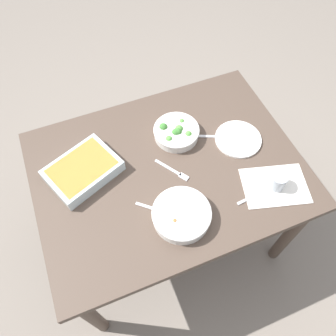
{
  "coord_description": "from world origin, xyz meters",
  "views": [
    {
      "loc": [
        -0.3,
        -0.74,
        2.02
      ],
      "look_at": [
        0.0,
        0.0,
        0.74
      ],
      "focal_mm": 35.69,
      "sensor_mm": 36.0,
      "label": 1
    }
  ],
  "objects_px": {
    "baking_dish": "(83,170)",
    "spoon_spare": "(260,193)",
    "side_plate": "(238,139)",
    "fork_on_table": "(174,171)",
    "stew_bowl": "(182,215)",
    "broccoli_bowl": "(176,132)",
    "spoon_by_stew": "(161,211)",
    "spoon_by_broccoli": "(195,136)",
    "drink_cup": "(277,182)"
  },
  "relations": [
    {
      "from": "baking_dish",
      "to": "spoon_spare",
      "type": "height_order",
      "value": "baking_dish"
    },
    {
      "from": "side_plate",
      "to": "fork_on_table",
      "type": "distance_m",
      "value": 0.36
    },
    {
      "from": "stew_bowl",
      "to": "broccoli_bowl",
      "type": "relative_size",
      "value": 1.12
    },
    {
      "from": "stew_bowl",
      "to": "spoon_by_stew",
      "type": "height_order",
      "value": "stew_bowl"
    },
    {
      "from": "broccoli_bowl",
      "to": "spoon_by_stew",
      "type": "xyz_separation_m",
      "value": [
        -0.21,
        -0.34,
        -0.03
      ]
    },
    {
      "from": "broccoli_bowl",
      "to": "spoon_spare",
      "type": "relative_size",
      "value": 1.24
    },
    {
      "from": "baking_dish",
      "to": "fork_on_table",
      "type": "height_order",
      "value": "baking_dish"
    },
    {
      "from": "spoon_by_stew",
      "to": "spoon_by_broccoli",
      "type": "height_order",
      "value": "same"
    },
    {
      "from": "stew_bowl",
      "to": "spoon_by_broccoli",
      "type": "xyz_separation_m",
      "value": [
        0.23,
        0.36,
        -0.03
      ]
    },
    {
      "from": "broccoli_bowl",
      "to": "baking_dish",
      "type": "bearing_deg",
      "value": -174.6
    },
    {
      "from": "spoon_by_stew",
      "to": "spoon_by_broccoli",
      "type": "bearing_deg",
      "value": 46.07
    },
    {
      "from": "baking_dish",
      "to": "drink_cup",
      "type": "bearing_deg",
      "value": -26.13
    },
    {
      "from": "stew_bowl",
      "to": "broccoli_bowl",
      "type": "distance_m",
      "value": 0.43
    },
    {
      "from": "fork_on_table",
      "to": "broccoli_bowl",
      "type": "bearing_deg",
      "value": 64.52
    },
    {
      "from": "broccoli_bowl",
      "to": "spoon_by_broccoli",
      "type": "bearing_deg",
      "value": -24.05
    },
    {
      "from": "spoon_spare",
      "to": "broccoli_bowl",
      "type": "bearing_deg",
      "value": 116.68
    },
    {
      "from": "side_plate",
      "to": "baking_dish",
      "type": "bearing_deg",
      "value": 173.07
    },
    {
      "from": "side_plate",
      "to": "spoon_by_stew",
      "type": "distance_m",
      "value": 0.52
    },
    {
      "from": "baking_dish",
      "to": "spoon_by_stew",
      "type": "relative_size",
      "value": 2.49
    },
    {
      "from": "broccoli_bowl",
      "to": "drink_cup",
      "type": "height_order",
      "value": "drink_cup"
    },
    {
      "from": "spoon_by_broccoli",
      "to": "spoon_spare",
      "type": "relative_size",
      "value": 0.95
    },
    {
      "from": "broccoli_bowl",
      "to": "side_plate",
      "type": "height_order",
      "value": "broccoli_bowl"
    },
    {
      "from": "drink_cup",
      "to": "fork_on_table",
      "type": "xyz_separation_m",
      "value": [
        -0.38,
        0.23,
        -0.04
      ]
    },
    {
      "from": "baking_dish",
      "to": "spoon_spare",
      "type": "relative_size",
      "value": 2.05
    },
    {
      "from": "fork_on_table",
      "to": "spoon_spare",
      "type": "bearing_deg",
      "value": -38.77
    },
    {
      "from": "spoon_spare",
      "to": "spoon_by_stew",
      "type": "bearing_deg",
      "value": 169.31
    },
    {
      "from": "drink_cup",
      "to": "fork_on_table",
      "type": "relative_size",
      "value": 0.54
    },
    {
      "from": "spoon_spare",
      "to": "side_plate",
      "type": "bearing_deg",
      "value": 79.92
    },
    {
      "from": "spoon_by_stew",
      "to": "broccoli_bowl",
      "type": "bearing_deg",
      "value": 58.25
    },
    {
      "from": "drink_cup",
      "to": "spoon_by_stew",
      "type": "xyz_separation_m",
      "value": [
        -0.51,
        0.07,
        -0.03
      ]
    },
    {
      "from": "baking_dish",
      "to": "spoon_by_broccoli",
      "type": "distance_m",
      "value": 0.55
    },
    {
      "from": "spoon_by_broccoli",
      "to": "spoon_spare",
      "type": "xyz_separation_m",
      "value": [
        0.13,
        -0.39,
        0.0
      ]
    },
    {
      "from": "stew_bowl",
      "to": "drink_cup",
      "type": "xyz_separation_m",
      "value": [
        0.44,
        -0.01,
        0.01
      ]
    },
    {
      "from": "spoon_by_stew",
      "to": "spoon_spare",
      "type": "xyz_separation_m",
      "value": [
        0.43,
        -0.08,
        0.0
      ]
    },
    {
      "from": "broccoli_bowl",
      "to": "baking_dish",
      "type": "xyz_separation_m",
      "value": [
        -0.46,
        -0.04,
        0.0
      ]
    },
    {
      "from": "baking_dish",
      "to": "side_plate",
      "type": "distance_m",
      "value": 0.73
    },
    {
      "from": "broccoli_bowl",
      "to": "baking_dish",
      "type": "relative_size",
      "value": 0.61
    },
    {
      "from": "spoon_by_stew",
      "to": "fork_on_table",
      "type": "bearing_deg",
      "value": 52.03
    },
    {
      "from": "spoon_by_broccoli",
      "to": "fork_on_table",
      "type": "distance_m",
      "value": 0.22
    },
    {
      "from": "side_plate",
      "to": "broccoli_bowl",
      "type": "bearing_deg",
      "value": 153.41
    },
    {
      "from": "side_plate",
      "to": "spoon_by_broccoli",
      "type": "relative_size",
      "value": 1.32
    },
    {
      "from": "baking_dish",
      "to": "broccoli_bowl",
      "type": "bearing_deg",
      "value": 5.4
    },
    {
      "from": "drink_cup",
      "to": "spoon_by_stew",
      "type": "relative_size",
      "value": 0.59
    },
    {
      "from": "baking_dish",
      "to": "side_plate",
      "type": "bearing_deg",
      "value": -6.93
    },
    {
      "from": "stew_bowl",
      "to": "drink_cup",
      "type": "height_order",
      "value": "drink_cup"
    },
    {
      "from": "spoon_by_broccoli",
      "to": "fork_on_table",
      "type": "xyz_separation_m",
      "value": [
        -0.17,
        -0.15,
        -0.0
      ]
    },
    {
      "from": "side_plate",
      "to": "spoon_by_broccoli",
      "type": "xyz_separation_m",
      "value": [
        -0.18,
        0.1,
        -0.0
      ]
    },
    {
      "from": "broccoli_bowl",
      "to": "side_plate",
      "type": "bearing_deg",
      "value": -26.59
    },
    {
      "from": "stew_bowl",
      "to": "spoon_spare",
      "type": "distance_m",
      "value": 0.36
    },
    {
      "from": "stew_bowl",
      "to": "baking_dish",
      "type": "relative_size",
      "value": 0.68
    }
  ]
}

